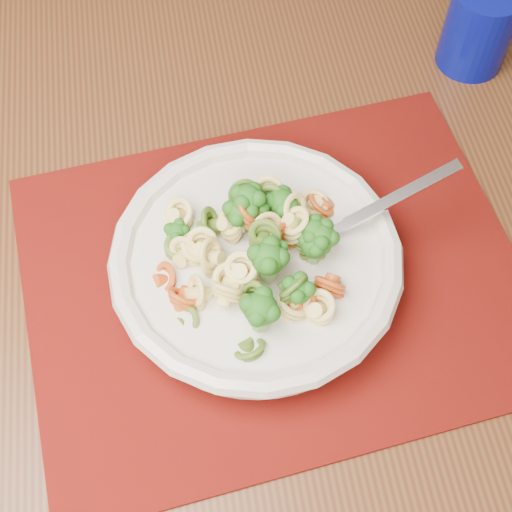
# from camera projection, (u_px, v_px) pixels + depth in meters

# --- Properties ---
(dining_table) EXTENTS (1.60, 1.34, 0.76)m
(dining_table) POSITION_uv_depth(u_px,v_px,m) (289.00, 265.00, 0.79)
(dining_table) COLOR #513317
(dining_table) RESTS_ON ground
(placemat) EXTENTS (0.56, 0.53, 0.00)m
(placemat) POSITION_uv_depth(u_px,v_px,m) (275.00, 278.00, 0.65)
(placemat) COLOR #5E1204
(placemat) RESTS_ON dining_table
(pasta_bowl) EXTENTS (0.26, 0.26, 0.05)m
(pasta_bowl) POSITION_uv_depth(u_px,v_px,m) (256.00, 262.00, 0.63)
(pasta_bowl) COLOR beige
(pasta_bowl) RESTS_ON placemat
(pasta_broccoli_heap) EXTENTS (0.22, 0.22, 0.06)m
(pasta_broccoli_heap) POSITION_uv_depth(u_px,v_px,m) (256.00, 252.00, 0.61)
(pasta_broccoli_heap) COLOR #EDDD75
(pasta_broccoli_heap) RESTS_ON pasta_bowl
(fork) EXTENTS (0.16, 0.12, 0.08)m
(fork) POSITION_uv_depth(u_px,v_px,m) (320.00, 237.00, 0.62)
(fork) COLOR silver
(fork) RESTS_ON pasta_bowl
(tumbler) EXTENTS (0.07, 0.07, 0.09)m
(tumbler) POSITION_uv_depth(u_px,v_px,m) (479.00, 28.00, 0.76)
(tumbler) COLOR #050C6B
(tumbler) RESTS_ON dining_table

